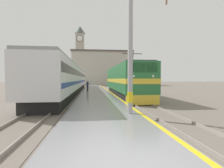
{
  "coord_description": "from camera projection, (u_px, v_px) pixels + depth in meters",
  "views": [
    {
      "loc": [
        -0.69,
        -3.89,
        2.2
      ],
      "look_at": [
        2.04,
        19.25,
        1.52
      ],
      "focal_mm": 28.0,
      "sensor_mm": 36.0,
      "label": 1
    }
  ],
  "objects": [
    {
      "name": "person_on_platform",
      "position": [
        88.0,
        86.0,
        27.03
      ],
      "size": [
        0.34,
        0.34,
        1.67
      ],
      "color": "#23232D",
      "rests_on": "platform"
    },
    {
      "name": "locomotive_train",
      "position": [
        125.0,
        81.0,
        21.85
      ],
      "size": [
        2.92,
        15.99,
        4.82
      ],
      "color": "black",
      "rests_on": "ground"
    },
    {
      "name": "catenary_mast",
      "position": [
        131.0,
        48.0,
        9.52
      ],
      "size": [
        2.34,
        0.29,
        7.28
      ],
      "color": "#9E9EA3",
      "rests_on": "platform"
    },
    {
      "name": "rail_track_far",
      "position": [
        72.0,
        92.0,
        28.36
      ],
      "size": [
        2.83,
        140.0,
        0.16
      ],
      "color": "#70665B",
      "rests_on": "ground"
    },
    {
      "name": "platform",
      "position": [
        96.0,
        91.0,
        28.82
      ],
      "size": [
        4.29,
        140.0,
        0.3
      ],
      "color": "gray",
      "rests_on": "ground"
    },
    {
      "name": "station_building",
      "position": [
        102.0,
        68.0,
        61.82
      ],
      "size": [
        21.02,
        8.87,
        11.85
      ],
      "color": "#B7B2A3",
      "rests_on": "ground"
    },
    {
      "name": "clock_tower",
      "position": [
        80.0,
        54.0,
        70.44
      ],
      "size": [
        4.08,
        4.08,
        23.43
      ],
      "color": "#ADA393",
      "rests_on": "ground"
    },
    {
      "name": "passenger_train",
      "position": [
        72.0,
        79.0,
        28.93
      ],
      "size": [
        2.92,
        38.97,
        4.01
      ],
      "color": "black",
      "rests_on": "ground"
    },
    {
      "name": "ground_plane",
      "position": [
        95.0,
        90.0,
        33.78
      ],
      "size": [
        200.0,
        200.0,
        0.0
      ],
      "primitive_type": "plane",
      "color": "#70665B"
    },
    {
      "name": "rail_track_near",
      "position": [
        116.0,
        92.0,
        29.23
      ],
      "size": [
        2.83,
        140.0,
        0.16
      ],
      "color": "#70665B",
      "rests_on": "ground"
    }
  ]
}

